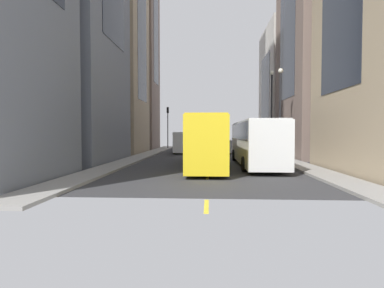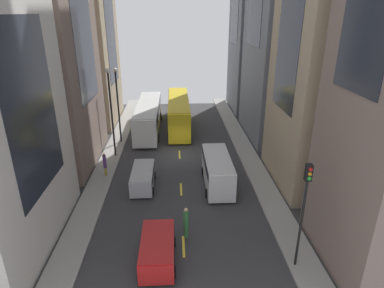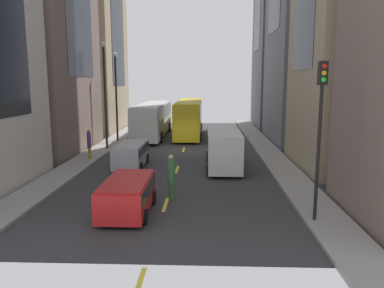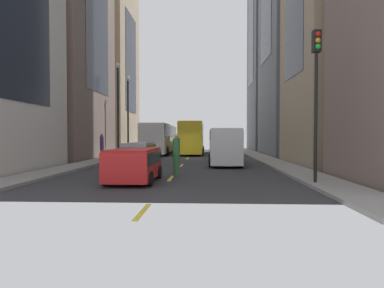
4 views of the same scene
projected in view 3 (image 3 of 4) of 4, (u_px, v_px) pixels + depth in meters
ground_plane at (184, 150)px, 31.32m from camera, size 39.62×39.62×0.00m
sidewalk_west at (102, 148)px, 31.56m from camera, size 1.93×44.00×0.15m
sidewalk_east at (266, 149)px, 31.05m from camera, size 1.93×44.00×0.15m
lane_stripe_0 at (139, 285)px, 10.63m from camera, size 0.16×2.00×0.01m
lane_stripe_1 at (166, 204)px, 17.53m from camera, size 0.16×2.00×0.01m
lane_stripe_2 at (177, 169)px, 24.42m from camera, size 0.16×2.00×0.01m
lane_stripe_3 at (184, 150)px, 31.32m from camera, size 0.16×2.00×0.01m
lane_stripe_4 at (188, 137)px, 38.21m from camera, size 0.16×2.00×0.01m
lane_stripe_5 at (191, 128)px, 45.11m from camera, size 0.16×2.00×0.01m
lane_stripe_6 at (193, 122)px, 52.01m from camera, size 0.16×2.00×0.01m
building_west_2 at (83, 29)px, 41.66m from camera, size 7.68×10.36×22.70m
city_bus_white at (153, 117)px, 38.56m from camera, size 2.81×12.75×3.35m
streetcar_yellow at (189, 115)px, 39.62m from camera, size 2.70×12.95×3.59m
delivery_van_white at (224, 145)px, 24.60m from camera, size 2.26×6.20×2.58m
car_silver_0 at (131, 153)px, 25.02m from camera, size 1.89×4.30×1.58m
car_red_1 at (127, 193)px, 16.26m from camera, size 2.08×4.07×1.50m
pedestrian_walking_far at (171, 176)px, 18.17m from camera, size 0.37×0.37×2.20m
pedestrian_waiting_curb at (89, 143)px, 26.99m from camera, size 0.29×0.29×2.09m
traffic_light_near_corner at (321, 112)px, 14.51m from camera, size 0.32×0.44×6.29m
streetlamp_near at (116, 88)px, 34.29m from camera, size 0.44×0.44×8.04m
streetlamp_far at (105, 86)px, 30.50m from camera, size 0.44×0.44×8.59m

